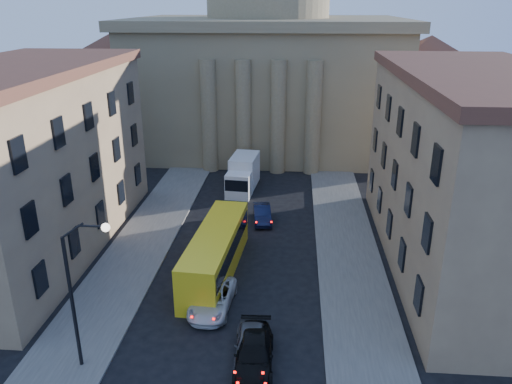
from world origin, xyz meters
TOP-DOWN VIEW (x-y plane):
  - sidewalk_left at (-8.50, 18.00)m, footprint 5.00×60.00m
  - sidewalk_right at (8.50, 18.00)m, footprint 5.00×60.00m
  - church at (0.00, 55.47)m, footprint 68.02×28.76m
  - building_left at (-17.00, 22.00)m, footprint 11.60×26.60m
  - building_right at (17.00, 22.00)m, footprint 11.60×26.60m
  - street_lamp at (-6.97, 8.00)m, footprint 2.62×0.44m
  - car_left_mid at (-1.12, 14.12)m, footprint 2.83×5.50m
  - car_right_mid at (2.05, 8.88)m, footprint 2.32×5.33m
  - car_right_far at (1.83, 9.70)m, footprint 2.07×4.72m
  - car_right_distant at (1.18, 28.42)m, footprint 2.06×4.53m
  - city_bus at (-1.60, 18.80)m, footprint 3.62×12.12m
  - box_truck at (-1.43, 36.44)m, footprint 3.16×6.71m

SIDE VIEW (x-z plane):
  - sidewalk_left at x=-8.50m, z-range 0.00..0.15m
  - sidewalk_right at x=8.50m, z-range 0.00..0.15m
  - car_right_distant at x=1.18m, z-range 0.00..1.44m
  - car_left_mid at x=-1.12m, z-range 0.00..1.49m
  - car_right_mid at x=2.05m, z-range 0.00..1.53m
  - car_right_far at x=1.83m, z-range 0.00..1.58m
  - box_truck at x=-1.43m, z-range -0.09..3.48m
  - city_bus at x=-1.60m, z-range 0.13..3.49m
  - street_lamp at x=-6.97m, z-range 0.87..9.70m
  - building_left at x=-17.00m, z-range 0.07..14.77m
  - building_right at x=17.00m, z-range 0.07..14.77m
  - church at x=0.00m, z-range -6.42..30.18m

